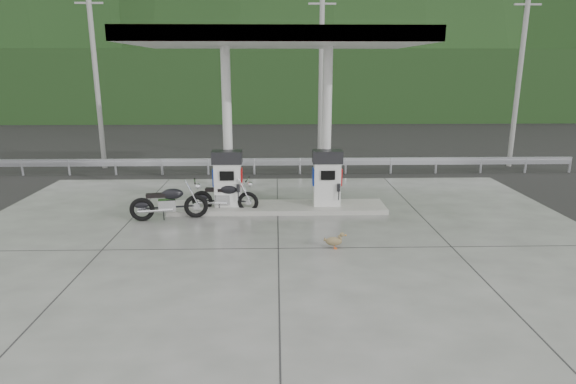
{
  "coord_description": "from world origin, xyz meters",
  "views": [
    {
      "loc": [
        -0.05,
        -12.6,
        4.53
      ],
      "look_at": [
        0.3,
        1.0,
        1.0
      ],
      "focal_mm": 30.0,
      "sensor_mm": 36.0,
      "label": 1
    }
  ],
  "objects_px": {
    "motorcycle_right": "(225,197)",
    "gas_pump_right": "(327,178)",
    "motorcycle_left": "(169,203)",
    "duck": "(334,241)",
    "gas_pump_left": "(228,179)"
  },
  "relations": [
    {
      "from": "gas_pump_left",
      "to": "duck",
      "type": "distance_m",
      "value": 4.73
    },
    {
      "from": "duck",
      "to": "motorcycle_left",
      "type": "bearing_deg",
      "value": 156.87
    },
    {
      "from": "gas_pump_left",
      "to": "motorcycle_right",
      "type": "xyz_separation_m",
      "value": [
        -0.09,
        -0.17,
        -0.57
      ]
    },
    {
      "from": "gas_pump_left",
      "to": "gas_pump_right",
      "type": "height_order",
      "value": "same"
    },
    {
      "from": "motorcycle_right",
      "to": "duck",
      "type": "height_order",
      "value": "motorcycle_right"
    },
    {
      "from": "gas_pump_right",
      "to": "motorcycle_left",
      "type": "height_order",
      "value": "gas_pump_right"
    },
    {
      "from": "gas_pump_left",
      "to": "motorcycle_left",
      "type": "relative_size",
      "value": 0.82
    },
    {
      "from": "gas_pump_right",
      "to": "duck",
      "type": "xyz_separation_m",
      "value": [
        -0.18,
        -3.53,
        -0.86
      ]
    },
    {
      "from": "motorcycle_right",
      "to": "duck",
      "type": "distance_m",
      "value": 4.59
    },
    {
      "from": "gas_pump_right",
      "to": "motorcycle_left",
      "type": "xyz_separation_m",
      "value": [
        -4.91,
        -0.93,
        -0.53
      ]
    },
    {
      "from": "motorcycle_left",
      "to": "duck",
      "type": "distance_m",
      "value": 5.41
    },
    {
      "from": "motorcycle_left",
      "to": "motorcycle_right",
      "type": "relative_size",
      "value": 1.08
    },
    {
      "from": "motorcycle_right",
      "to": "gas_pump_right",
      "type": "bearing_deg",
      "value": 9.4
    },
    {
      "from": "motorcycle_left",
      "to": "motorcycle_right",
      "type": "height_order",
      "value": "motorcycle_left"
    },
    {
      "from": "gas_pump_left",
      "to": "motorcycle_right",
      "type": "relative_size",
      "value": 0.89
    }
  ]
}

